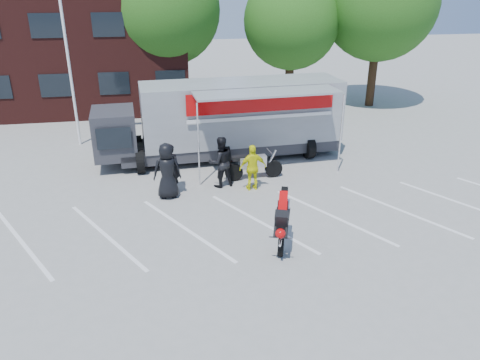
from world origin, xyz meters
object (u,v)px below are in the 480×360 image
object	(u,v)px
parked_motorcycle	(254,179)
spectator_leather_c	(221,162)
spectator_leather_b	(171,168)
spectator_leather_a	(167,171)
flagpole	(71,32)
tree_right	(380,3)
tree_left	(165,10)
spectator_hivis	(253,168)
transporter_truck	(231,156)
tree_mid	(292,21)
stunt_bike_rider	(282,243)

from	to	relation	value
parked_motorcycle	spectator_leather_c	xyz separation A→B (m)	(-1.36, -0.45, 0.96)
spectator_leather_b	spectator_leather_a	bearing A→B (deg)	94.35
flagpole	tree_right	size ratio (longest dim) A/B	0.88
spectator_leather_c	tree_left	bearing A→B (deg)	-97.26
tree_right	spectator_hivis	xyz separation A→B (m)	(-9.54, -10.95, -5.02)
tree_left	transporter_truck	xyz separation A→B (m)	(2.21, -8.87, -5.57)
transporter_truck	spectator_leather_c	world-z (taller)	spectator_leather_c
tree_right	parked_motorcycle	bearing A→B (deg)	-132.93
flagpole	tree_mid	xyz separation A→B (m)	(11.24, 5.00, -0.11)
tree_mid	tree_right	world-z (taller)	tree_right
flagpole	spectator_leather_a	bearing A→B (deg)	-61.13
spectator_leather_b	spectator_hivis	xyz separation A→B (m)	(2.93, -0.41, -0.04)
spectator_leather_a	spectator_hivis	size ratio (longest dim) A/B	1.17
parked_motorcycle	spectator_hivis	bearing A→B (deg)	161.37
transporter_truck	stunt_bike_rider	world-z (taller)	transporter_truck
flagpole	spectator_leather_b	bearing A→B (deg)	-58.03
tree_mid	tree_right	bearing A→B (deg)	-5.71
stunt_bike_rider	tree_right	bearing A→B (deg)	76.45
tree_right	tree_mid	bearing A→B (deg)	174.29
transporter_truck	stunt_bike_rider	xyz separation A→B (m)	(0.33, -7.50, 0.00)
stunt_bike_rider	spectator_hivis	size ratio (longest dim) A/B	1.14
transporter_truck	spectator_hivis	size ratio (longest dim) A/B	5.95
tree_mid	spectator_hivis	distance (m)	12.98
stunt_bike_rider	spectator_hivis	world-z (taller)	spectator_hivis
spectator_leather_c	spectator_leather_b	bearing A→B (deg)	-10.68
stunt_bike_rider	spectator_leather_b	world-z (taller)	spectator_leather_b
transporter_truck	spectator_leather_b	world-z (taller)	spectator_leather_b
spectator_leather_b	spectator_leather_c	size ratio (longest dim) A/B	0.93
spectator_leather_a	transporter_truck	bearing A→B (deg)	-130.47
stunt_bike_rider	flagpole	bearing A→B (deg)	142.10
tree_mid	parked_motorcycle	distance (m)	12.37
flagpole	tree_left	size ratio (longest dim) A/B	0.93
stunt_bike_rider	tree_mid	bearing A→B (deg)	92.74
spectator_leather_a	tree_left	bearing A→B (deg)	-95.91
flagpole	tree_left	xyz separation A→B (m)	(4.24, 6.00, 0.51)
tree_right	spectator_leather_c	distance (m)	15.71
tree_left	transporter_truck	size ratio (longest dim) A/B	0.85
flagpole	tree_mid	distance (m)	12.31
tree_mid	transporter_truck	world-z (taller)	tree_mid
stunt_bike_rider	transporter_truck	bearing A→B (deg)	111.45
tree_mid	spectator_leather_b	distance (m)	13.93
tree_right	spectator_leather_b	bearing A→B (deg)	-139.80
parked_motorcycle	spectator_leather_c	world-z (taller)	spectator_leather_c
parked_motorcycle	stunt_bike_rider	world-z (taller)	stunt_bike_rider
tree_left	spectator_hivis	bearing A→B (deg)	-78.83
spectator_leather_c	spectator_hivis	xyz separation A→B (m)	(1.11, -0.50, -0.10)
tree_right	parked_motorcycle	world-z (taller)	tree_right
tree_left	stunt_bike_rider	distance (m)	17.48
tree_right	transporter_truck	bearing A→B (deg)	-143.01
spectator_leather_a	tree_right	bearing A→B (deg)	-141.82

